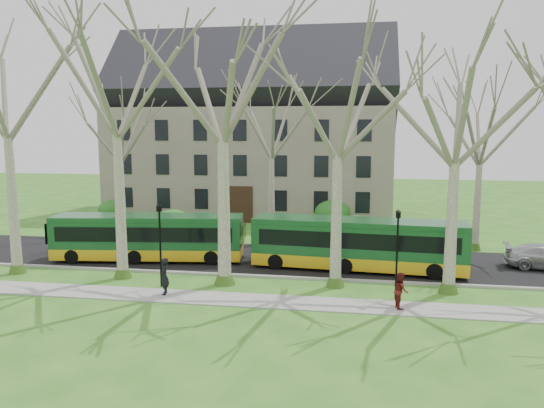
{
  "coord_description": "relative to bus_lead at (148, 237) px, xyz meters",
  "views": [
    {
      "loc": [
        4.04,
        -26.59,
        8.34
      ],
      "look_at": [
        -0.77,
        3.0,
        3.93
      ],
      "focal_mm": 35.0,
      "sensor_mm": 36.0,
      "label": 1
    }
  ],
  "objects": [
    {
      "name": "ground",
      "position": [
        8.75,
        -4.09,
        -1.52
      ],
      "size": [
        120.0,
        120.0,
        0.0
      ],
      "primitive_type": "plane",
      "color": "#2F6C1E",
      "rests_on": "ground"
    },
    {
      "name": "sidewalk",
      "position": [
        8.75,
        -6.59,
        -1.49
      ],
      "size": [
        70.0,
        2.0,
        0.06
      ],
      "primitive_type": "cube",
      "color": "gray",
      "rests_on": "ground"
    },
    {
      "name": "road",
      "position": [
        8.75,
        1.41,
        -1.49
      ],
      "size": [
        80.0,
        8.0,
        0.06
      ],
      "primitive_type": "cube",
      "color": "black",
      "rests_on": "ground"
    },
    {
      "name": "curb",
      "position": [
        8.75,
        -2.59,
        -1.45
      ],
      "size": [
        80.0,
        0.25,
        0.14
      ],
      "primitive_type": "cube",
      "color": "#A5A39E",
      "rests_on": "ground"
    },
    {
      "name": "building",
      "position": [
        2.75,
        19.91,
        6.55
      ],
      "size": [
        26.5,
        12.2,
        16.0
      ],
      "color": "gray",
      "rests_on": "ground"
    },
    {
      "name": "tree_row_verge",
      "position": [
        8.75,
        -3.79,
        5.48
      ],
      "size": [
        49.0,
        7.0,
        14.0
      ],
      "color": "gray",
      "rests_on": "ground"
    },
    {
      "name": "tree_row_far",
      "position": [
        7.42,
        6.91,
        4.48
      ],
      "size": [
        33.0,
        7.0,
        12.0
      ],
      "color": "gray",
      "rests_on": "ground"
    },
    {
      "name": "lamp_row",
      "position": [
        8.75,
        -5.09,
        1.06
      ],
      "size": [
        36.22,
        0.22,
        4.3
      ],
      "color": "black",
      "rests_on": "ground"
    },
    {
      "name": "hedges",
      "position": [
        4.09,
        9.91,
        -0.52
      ],
      "size": [
        30.6,
        8.6,
        2.0
      ],
      "color": "#1C6327",
      "rests_on": "ground"
    },
    {
      "name": "bus_lead",
      "position": [
        0.0,
        0.0,
        0.0
      ],
      "size": [
        11.86,
        3.9,
        2.91
      ],
      "primitive_type": null,
      "rotation": [
        0.0,
        0.0,
        0.13
      ],
      "color": "#154C22",
      "rests_on": "road"
    },
    {
      "name": "bus_follow",
      "position": [
        12.88,
        -0.15,
        0.07
      ],
      "size": [
        12.34,
        3.47,
        3.04
      ],
      "primitive_type": null,
      "rotation": [
        0.0,
        0.0,
        -0.08
      ],
      "color": "#154C22",
      "rests_on": "road"
    },
    {
      "name": "pedestrian_a",
      "position": [
        3.44,
        -6.42,
        -0.54
      ],
      "size": [
        0.59,
        0.75,
        1.83
      ],
      "primitive_type": "imported",
      "rotation": [
        0.0,
        0.0,
        -1.33
      ],
      "color": "black",
      "rests_on": "sidewalk"
    },
    {
      "name": "pedestrian_b",
      "position": [
        14.86,
        -6.58,
        -0.62
      ],
      "size": [
        0.78,
        0.92,
        1.66
      ],
      "primitive_type": "imported",
      "rotation": [
        0.0,
        0.0,
        1.77
      ],
      "color": "#5B1814",
      "rests_on": "sidewalk"
    }
  ]
}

